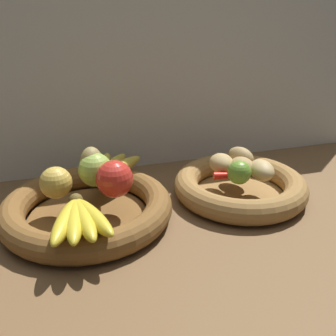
% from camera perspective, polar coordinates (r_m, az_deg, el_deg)
% --- Properties ---
extents(ground_plane, '(1.40, 0.90, 0.03)m').
position_cam_1_polar(ground_plane, '(0.84, 1.45, -7.71)').
color(ground_plane, brown).
extents(back_wall, '(1.40, 0.03, 0.55)m').
position_cam_1_polar(back_wall, '(1.02, -3.89, 15.16)').
color(back_wall, silver).
rests_on(back_wall, ground_plane).
extents(fruit_bowl_left, '(0.36, 0.36, 0.06)m').
position_cam_1_polar(fruit_bowl_left, '(0.82, -12.18, -5.97)').
color(fruit_bowl_left, brown).
rests_on(fruit_bowl_left, ground_plane).
extents(fruit_bowl_right, '(0.31, 0.31, 0.06)m').
position_cam_1_polar(fruit_bowl_right, '(0.91, 10.89, -2.71)').
color(fruit_bowl_right, olive).
rests_on(fruit_bowl_right, ground_plane).
extents(apple_green_back, '(0.07, 0.07, 0.07)m').
position_cam_1_polar(apple_green_back, '(0.83, -11.00, -0.26)').
color(apple_green_back, '#99B74C').
rests_on(apple_green_back, fruit_bowl_left).
extents(apple_golden_left, '(0.07, 0.07, 0.07)m').
position_cam_1_polar(apple_golden_left, '(0.80, -16.70, -2.14)').
color(apple_golden_left, gold).
rests_on(apple_golden_left, fruit_bowl_left).
extents(apple_red_right, '(0.08, 0.08, 0.08)m').
position_cam_1_polar(apple_red_right, '(0.78, -8.15, -1.65)').
color(apple_red_right, red).
rests_on(apple_red_right, fruit_bowl_left).
extents(pear_brown, '(0.07, 0.07, 0.08)m').
position_cam_1_polar(pear_brown, '(0.84, -11.51, 0.43)').
color(pear_brown, olive).
rests_on(pear_brown, fruit_bowl_left).
extents(banana_bunch_front, '(0.13, 0.17, 0.03)m').
position_cam_1_polar(banana_bunch_front, '(0.69, -13.37, -7.50)').
color(banana_bunch_front, gold).
rests_on(banana_bunch_front, fruit_bowl_left).
extents(banana_bunch_back, '(0.14, 0.17, 0.03)m').
position_cam_1_polar(banana_bunch_back, '(0.89, -8.64, 0.12)').
color(banana_bunch_back, gold).
rests_on(banana_bunch_back, fruit_bowl_left).
extents(potato_oblong, '(0.06, 0.07, 0.04)m').
position_cam_1_polar(potato_oblong, '(0.90, 8.15, 0.73)').
color(potato_oblong, tan).
rests_on(potato_oblong, fruit_bowl_right).
extents(potato_back, '(0.07, 0.08, 0.05)m').
position_cam_1_polar(potato_back, '(0.94, 11.00, 1.66)').
color(potato_back, '#A38451').
rests_on(potato_back, fruit_bowl_right).
extents(potato_small, '(0.07, 0.09, 0.04)m').
position_cam_1_polar(potato_small, '(0.88, 14.09, -0.30)').
color(potato_small, tan).
rests_on(potato_small, fruit_bowl_right).
extents(potato_large, '(0.06, 0.07, 0.04)m').
position_cam_1_polar(potato_large, '(0.89, 11.14, 0.24)').
color(potato_large, '#A38451').
rests_on(potato_large, fruit_bowl_right).
extents(lime_near, '(0.05, 0.05, 0.05)m').
position_cam_1_polar(lime_near, '(0.84, 10.80, -0.67)').
color(lime_near, olive).
rests_on(lime_near, fruit_bowl_right).
extents(chili_pepper, '(0.13, 0.04, 0.02)m').
position_cam_1_polar(chili_pepper, '(0.88, 11.10, -1.00)').
color(chili_pepper, red).
rests_on(chili_pepper, fruit_bowl_right).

